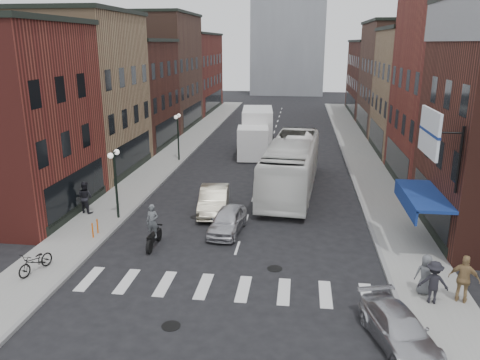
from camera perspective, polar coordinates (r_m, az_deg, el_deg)
name	(u,v)px	position (r m, az deg, el deg)	size (l,w,h in m)	color
ground	(235,257)	(22.88, -0.67, -9.33)	(160.00, 160.00, 0.00)	black
sidewalk_left	(178,150)	(45.01, -7.52, 3.62)	(3.00, 74.00, 0.15)	gray
sidewalk_right	(361,156)	(43.90, 14.51, 2.90)	(3.00, 74.00, 0.15)	gray
curb_left	(194,151)	(44.67, -5.65, 3.48)	(0.20, 74.00, 0.16)	gray
curb_right	(344,156)	(43.75, 12.55, 2.89)	(0.20, 74.00, 0.16)	gray
crosswalk_stripes	(225,288)	(20.26, -1.89, -12.99)	(12.00, 2.20, 0.01)	silver
bldg_left_mid_a	(67,94)	(38.97, -20.34, 9.84)	(10.30, 10.20, 12.30)	#997654
bldg_left_mid_b	(117,93)	(48.12, -14.75, 10.18)	(10.30, 10.20, 10.30)	#431E18
bldg_left_far_a	(151,71)	(58.32, -10.80, 12.91)	(10.30, 12.20, 13.30)	brown
bldg_left_far_b	(180,73)	(71.80, -7.27, 12.87)	(10.30, 16.20, 11.30)	maroon
bldg_right_mid_a	(479,85)	(36.57, 27.11, 10.29)	(10.30, 10.20, 14.30)	maroon
bldg_right_mid_b	(437,92)	(46.22, 22.84, 9.84)	(10.30, 10.20, 11.30)	#997654
bldg_right_far_a	(410,78)	(56.84, 20.05, 11.64)	(10.30, 12.20, 12.30)	brown
bldg_right_far_b	(388,78)	(70.61, 17.58, 11.79)	(10.30, 16.20, 10.30)	#431E18
awning_blue	(420,196)	(24.79, 21.07, -1.88)	(1.80, 5.00, 0.78)	navy
billboard_sign	(431,134)	(22.00, 22.31, 5.22)	(1.52, 3.00, 3.70)	black
streetlamp_near	(115,172)	(27.41, -15.00, 0.99)	(0.32, 1.22, 4.11)	black
streetlamp_far	(178,128)	(40.38, -7.58, 6.25)	(0.32, 1.22, 4.11)	black
bike_rack	(95,228)	(25.88, -17.25, -5.64)	(0.08, 0.68, 0.80)	#D8590C
box_truck	(256,132)	(43.81, 1.98, 5.89)	(3.25, 9.20, 3.92)	white
motorcycle_rider	(153,228)	(23.84, -10.55, -5.72)	(0.66, 2.25, 2.29)	black
transit_bus	(291,165)	(32.49, 6.28, 1.81)	(3.02, 12.92, 3.60)	white
sedan_left_near	(228,220)	(25.45, -1.52, -4.95)	(1.58, 3.94, 1.34)	silver
sedan_left_far	(214,200)	(28.40, -3.20, -2.43)	(1.65, 4.73, 1.56)	#C0B89C
curb_car	(399,329)	(17.51, 18.82, -16.84)	(1.66, 4.07, 1.18)	#BBBBC0
parked_bicycle	(36,262)	(22.81, -23.64, -9.10)	(0.66, 1.90, 1.00)	black
ped_left_solo	(85,197)	(29.27, -18.34, -2.01)	(0.93, 0.54, 1.92)	black
ped_right_a	(434,282)	(20.00, 22.53, -11.43)	(1.12, 0.56, 1.74)	black
ped_right_b	(464,279)	(20.47, 25.66, -10.82)	(1.15, 0.58, 1.96)	#9C7B4F
ped_right_c	(426,274)	(20.57, 21.69, -10.65)	(0.82, 0.53, 1.67)	#54565B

